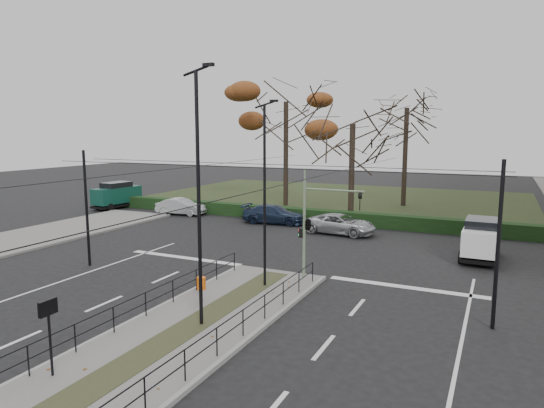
{
  "coord_description": "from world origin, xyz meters",
  "views": [
    {
      "loc": [
        9.52,
        -16.11,
        6.9
      ],
      "look_at": [
        -1.24,
        6.61,
        3.16
      ],
      "focal_mm": 32.0,
      "sensor_mm": 36.0,
      "label": 1
    }
  ],
  "objects_px": {
    "traffic_light": "(310,222)",
    "info_panel": "(48,316)",
    "green_van": "(117,195)",
    "white_van": "(481,238)",
    "litter_bin": "(201,284)",
    "parked_car_third": "(274,214)",
    "bare_tree_near": "(353,131)",
    "bare_tree_center": "(407,115)",
    "streetlamp_median_far": "(265,194)",
    "parked_car_second": "(181,207)",
    "streetlamp_median_near": "(199,197)",
    "rust_tree": "(286,102)",
    "parked_car_fourth": "(340,224)"
  },
  "relations": [
    {
      "from": "streetlamp_median_far",
      "to": "info_panel",
      "type": "bearing_deg",
      "value": -100.67
    },
    {
      "from": "info_panel",
      "to": "bare_tree_near",
      "type": "height_order",
      "value": "bare_tree_near"
    },
    {
      "from": "litter_bin",
      "to": "info_panel",
      "type": "bearing_deg",
      "value": -92.65
    },
    {
      "from": "streetlamp_median_near",
      "to": "parked_car_third",
      "type": "relative_size",
      "value": 1.85
    },
    {
      "from": "traffic_light",
      "to": "bare_tree_center",
      "type": "height_order",
      "value": "bare_tree_center"
    },
    {
      "from": "litter_bin",
      "to": "streetlamp_median_far",
      "type": "height_order",
      "value": "streetlamp_median_far"
    },
    {
      "from": "litter_bin",
      "to": "white_van",
      "type": "bearing_deg",
      "value": 50.94
    },
    {
      "from": "parked_car_third",
      "to": "bare_tree_near",
      "type": "xyz_separation_m",
      "value": [
        5.0,
        3.46,
        6.29
      ]
    },
    {
      "from": "parked_car_third",
      "to": "traffic_light",
      "type": "bearing_deg",
      "value": -154.62
    },
    {
      "from": "rust_tree",
      "to": "bare_tree_near",
      "type": "height_order",
      "value": "rust_tree"
    },
    {
      "from": "streetlamp_median_far",
      "to": "bare_tree_center",
      "type": "xyz_separation_m",
      "value": [
        1.1,
        27.11,
        4.16
      ]
    },
    {
      "from": "litter_bin",
      "to": "parked_car_third",
      "type": "xyz_separation_m",
      "value": [
        -4.71,
        17.04,
        -0.11
      ]
    },
    {
      "from": "bare_tree_near",
      "to": "traffic_light",
      "type": "bearing_deg",
      "value": -80.71
    },
    {
      "from": "parked_car_third",
      "to": "white_van",
      "type": "xyz_separation_m",
      "value": [
        14.66,
        -4.79,
        0.48
      ]
    },
    {
      "from": "litter_bin",
      "to": "traffic_light",
      "type": "bearing_deg",
      "value": 58.74
    },
    {
      "from": "rust_tree",
      "to": "traffic_light",
      "type": "bearing_deg",
      "value": -63.54
    },
    {
      "from": "parked_car_fourth",
      "to": "rust_tree",
      "type": "height_order",
      "value": "rust_tree"
    },
    {
      "from": "parked_car_fourth",
      "to": "bare_tree_center",
      "type": "xyz_separation_m",
      "value": [
        1.61,
        14.41,
        7.74
      ]
    },
    {
      "from": "info_panel",
      "to": "streetlamp_median_far",
      "type": "bearing_deg",
      "value": 79.33
    },
    {
      "from": "white_van",
      "to": "rust_tree",
      "type": "distance_m",
      "value": 23.32
    },
    {
      "from": "bare_tree_near",
      "to": "bare_tree_center",
      "type": "bearing_deg",
      "value": 76.02
    },
    {
      "from": "green_van",
      "to": "white_van",
      "type": "bearing_deg",
      "value": -9.99
    },
    {
      "from": "bare_tree_center",
      "to": "traffic_light",
      "type": "bearing_deg",
      "value": -89.45
    },
    {
      "from": "parked_car_second",
      "to": "streetlamp_median_near",
      "type": "bearing_deg",
      "value": -149.08
    },
    {
      "from": "green_van",
      "to": "bare_tree_center",
      "type": "bearing_deg",
      "value": 27.42
    },
    {
      "from": "streetlamp_median_near",
      "to": "streetlamp_median_far",
      "type": "bearing_deg",
      "value": 88.97
    },
    {
      "from": "parked_car_second",
      "to": "bare_tree_near",
      "type": "height_order",
      "value": "bare_tree_near"
    },
    {
      "from": "info_panel",
      "to": "parked_car_third",
      "type": "height_order",
      "value": "info_panel"
    },
    {
      "from": "streetlamp_median_near",
      "to": "parked_car_fourth",
      "type": "height_order",
      "value": "streetlamp_median_near"
    },
    {
      "from": "info_panel",
      "to": "parked_car_second",
      "type": "distance_m",
      "value": 27.56
    },
    {
      "from": "parked_car_third",
      "to": "green_van",
      "type": "bearing_deg",
      "value": 81.48
    },
    {
      "from": "streetlamp_median_far",
      "to": "parked_car_second",
      "type": "xyz_separation_m",
      "value": [
        -14.96,
        14.4,
        -3.57
      ]
    },
    {
      "from": "streetlamp_median_near",
      "to": "bare_tree_center",
      "type": "bearing_deg",
      "value": 87.87
    },
    {
      "from": "info_panel",
      "to": "green_van",
      "type": "distance_m",
      "value": 32.16
    },
    {
      "from": "streetlamp_median_far",
      "to": "bare_tree_center",
      "type": "height_order",
      "value": "bare_tree_center"
    },
    {
      "from": "rust_tree",
      "to": "litter_bin",
      "type": "bearing_deg",
      "value": -73.72
    },
    {
      "from": "litter_bin",
      "to": "rust_tree",
      "type": "height_order",
      "value": "rust_tree"
    },
    {
      "from": "parked_car_fourth",
      "to": "streetlamp_median_near",
      "type": "bearing_deg",
      "value": -173.46
    },
    {
      "from": "traffic_light",
      "to": "streetlamp_median_far",
      "type": "bearing_deg",
      "value": -124.78
    },
    {
      "from": "traffic_light",
      "to": "info_panel",
      "type": "bearing_deg",
      "value": -105.21
    },
    {
      "from": "parked_car_third",
      "to": "bare_tree_near",
      "type": "relative_size",
      "value": 0.49
    },
    {
      "from": "rust_tree",
      "to": "bare_tree_center",
      "type": "xyz_separation_m",
      "value": [
        10.03,
        4.54,
        -1.21
      ]
    },
    {
      "from": "litter_bin",
      "to": "parked_car_fourth",
      "type": "bearing_deg",
      "value": 86.25
    },
    {
      "from": "litter_bin",
      "to": "white_van",
      "type": "distance_m",
      "value": 15.79
    },
    {
      "from": "bare_tree_center",
      "to": "white_van",
      "type": "bearing_deg",
      "value": -67.46
    },
    {
      "from": "parked_car_second",
      "to": "bare_tree_near",
      "type": "distance_m",
      "value": 15.46
    },
    {
      "from": "parked_car_second",
      "to": "white_van",
      "type": "relative_size",
      "value": 1.01
    },
    {
      "from": "streetlamp_median_far",
      "to": "rust_tree",
      "type": "height_order",
      "value": "rust_tree"
    },
    {
      "from": "traffic_light",
      "to": "white_van",
      "type": "relative_size",
      "value": 1.09
    },
    {
      "from": "info_panel",
      "to": "traffic_light",
      "type": "bearing_deg",
      "value": 74.79
    }
  ]
}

